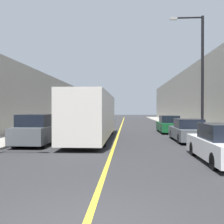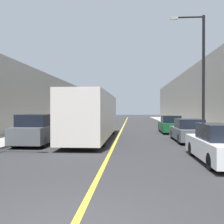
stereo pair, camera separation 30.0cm
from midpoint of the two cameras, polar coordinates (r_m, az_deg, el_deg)
The scene contains 11 objects.
sidewalk_left at distance 35.54m, azimuth -8.93°, elevation -2.77°, with size 2.81×72.00×0.12m, color #9E998E.
sidewalk_right at distance 35.18m, azimuth 14.70°, elevation -2.81°, with size 2.81×72.00×0.12m, color #9E998E.
building_row_left at distance 36.43m, azimuth -14.16°, elevation 2.13°, with size 4.00×72.00×6.25m, color gray.
building_row_right at distance 35.92m, azimuth 20.07°, elevation 3.19°, with size 4.00×72.00×7.58m, color gray.
road_center_line at distance 34.61m, azimuth 2.82°, elevation -2.94°, with size 0.16×72.00×0.01m, color gold.
bus at distance 18.75m, azimuth -3.54°, elevation -0.67°, with size 2.43×12.39×3.21m.
parked_suv_left at distance 16.40m, azimuth -15.43°, elevation -3.90°, with size 1.90×4.49×1.83m.
car_right_near at distance 11.36m, azimuth 23.28°, elevation -6.65°, with size 1.76×4.74×1.55m.
car_right_mid at distance 18.04m, azimuth 16.76°, elevation -4.04°, with size 1.81×4.61×1.49m.
car_right_far at distance 24.34m, azimuth 12.94°, elevation -2.78°, with size 1.78×4.54×1.57m.
street_lamp_right at distance 19.90m, azimuth 19.21°, elevation 8.78°, with size 2.40×0.24×8.66m.
Camera 2 is at (1.05, -4.53, 2.11)m, focal length 42.00 mm.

